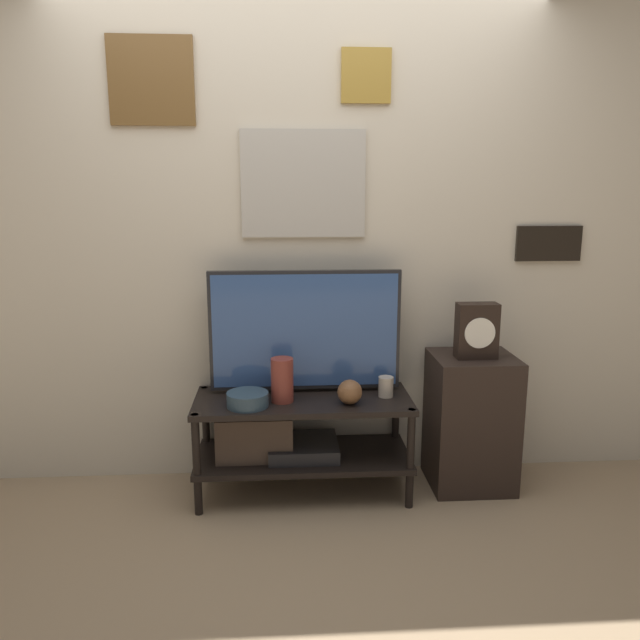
{
  "coord_description": "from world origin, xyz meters",
  "views": [
    {
      "loc": [
        -0.11,
        -2.77,
        1.58
      ],
      "look_at": [
        0.09,
        0.27,
        0.93
      ],
      "focal_mm": 35.0,
      "sensor_mm": 36.0,
      "label": 1
    }
  ],
  "objects": [
    {
      "name": "television",
      "position": [
        0.02,
        0.38,
        0.85
      ],
      "size": [
        0.99,
        0.05,
        0.65
      ],
      "color": "black",
      "rests_on": "media_console"
    },
    {
      "name": "vase_tall_ceramic",
      "position": [
        -0.11,
        0.23,
        0.63
      ],
      "size": [
        0.11,
        0.11,
        0.22
      ],
      "color": "brown",
      "rests_on": "media_console"
    },
    {
      "name": "wall_back",
      "position": [
        -0.0,
        0.56,
        1.36
      ],
      "size": [
        6.4,
        0.08,
        2.7
      ],
      "color": "beige",
      "rests_on": "ground_plane"
    },
    {
      "name": "vase_round_glass",
      "position": [
        0.23,
        0.17,
        0.58
      ],
      "size": [
        0.12,
        0.12,
        0.12
      ],
      "color": "brown",
      "rests_on": "media_console"
    },
    {
      "name": "vase_wide_bowl",
      "position": [
        -0.28,
        0.17,
        0.56
      ],
      "size": [
        0.21,
        0.21,
        0.07
      ],
      "color": "#2D4251",
      "rests_on": "media_console"
    },
    {
      "name": "mantel_clock",
      "position": [
        0.89,
        0.28,
        0.86
      ],
      "size": [
        0.21,
        0.11,
        0.29
      ],
      "color": "black",
      "rests_on": "side_table"
    },
    {
      "name": "media_console",
      "position": [
        -0.09,
        0.27,
        0.33
      ],
      "size": [
        1.11,
        0.47,
        0.52
      ],
      "color": "black",
      "rests_on": "ground_plane"
    },
    {
      "name": "side_table",
      "position": [
        0.9,
        0.31,
        0.36
      ],
      "size": [
        0.43,
        0.4,
        0.72
      ],
      "color": "black",
      "rests_on": "ground_plane"
    },
    {
      "name": "candle_jar",
      "position": [
        0.43,
        0.27,
        0.57
      ],
      "size": [
        0.08,
        0.08,
        0.11
      ],
      "color": "#C1B29E",
      "rests_on": "media_console"
    },
    {
      "name": "ground_plane",
      "position": [
        0.0,
        0.0,
        0.0
      ],
      "size": [
        12.0,
        12.0,
        0.0
      ],
      "primitive_type": "plane",
      "color": "#997F60"
    }
  ]
}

